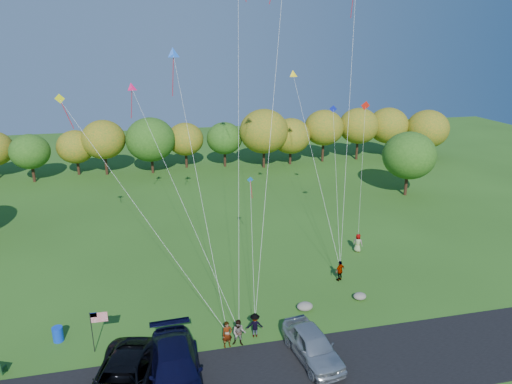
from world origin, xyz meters
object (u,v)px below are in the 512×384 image
flyer_a (227,334)px  trash_barrel (58,334)px  flyer_c (255,325)px  flyer_e (358,243)px  minivan_navy (175,370)px  flyer_d (340,271)px  minivan_dark (122,383)px  minivan_silver (313,345)px  flyer_b (239,333)px

flyer_a → trash_barrel: bearing=154.1°
flyer_c → flyer_e: (11.13, 9.54, 0.03)m
minivan_navy → flyer_d: bearing=31.7°
minivan_dark → flyer_e: bearing=48.4°
minivan_navy → minivan_silver: 7.71m
flyer_c → flyer_d: flyer_d is taller
flyer_c → trash_barrel: flyer_c is taller
flyer_a → flyer_d: bearing=21.4°
minivan_dark → minivan_navy: 2.67m
minivan_navy → flyer_e: 20.55m
flyer_a → flyer_b: 0.70m
flyer_a → flyer_c: bearing=8.8°
flyer_a → trash_barrel: flyer_a is taller
flyer_a → flyer_b: flyer_b is taller
flyer_b → flyer_e: 15.90m
minivan_dark → flyer_e: 22.85m
flyer_c → flyer_d: 9.34m
flyer_c → flyer_e: flyer_e is taller
minivan_dark → minivan_silver: size_ratio=1.33×
minivan_dark → flyer_e: (18.74, 13.07, -0.17)m
flyer_d → flyer_e: 5.47m
minivan_dark → flyer_a: (5.81, 2.91, -0.14)m
minivan_navy → minivan_silver: size_ratio=1.33×
minivan_silver → minivan_dark: bearing=176.0°
flyer_a → trash_barrel: size_ratio=1.81×
flyer_b → flyer_a: bearing=-162.0°
minivan_dark → flyer_d: minivan_dark is taller
minivan_navy → trash_barrel: bearing=139.0°
flyer_b → flyer_d: 10.60m
flyer_d → trash_barrel: 19.66m
minivan_navy → trash_barrel: minivan_navy is taller
flyer_c → trash_barrel: bearing=-4.9°
flyer_c → flyer_b: bearing=35.0°
flyer_b → flyer_c: (1.10, 0.62, -0.06)m
minivan_navy → minivan_silver: (7.70, 0.53, -0.11)m
minivan_dark → trash_barrel: bearing=139.1°
trash_barrel → minivan_dark: bearing=-54.5°
minivan_navy → flyer_e: size_ratio=4.12×
flyer_e → flyer_c: bearing=82.4°
flyer_c → flyer_a: bearing=24.6°
minivan_navy → flyer_e: (16.09, 12.79, -0.22)m
flyer_a → flyer_e: size_ratio=1.04×
minivan_silver → flyer_e: minivan_silver is taller
flyer_a → flyer_d: 11.20m
minivan_dark → flyer_c: bearing=38.4°
flyer_d → flyer_e: size_ratio=1.00×
minivan_silver → flyer_e: 14.86m
minivan_dark → trash_barrel: minivan_dark is taller
flyer_e → minivan_silver: bearing=97.4°
minivan_dark → flyer_e: size_ratio=4.11×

